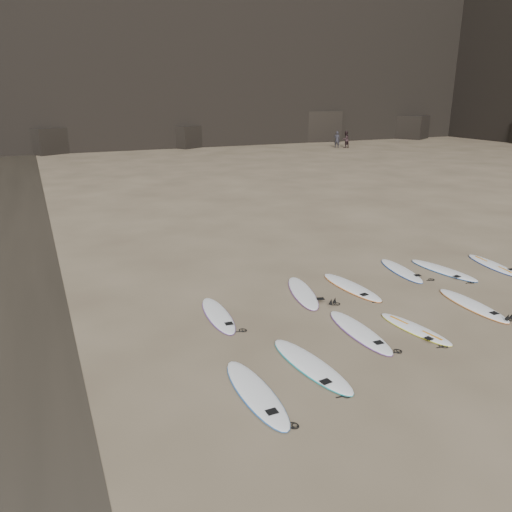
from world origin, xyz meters
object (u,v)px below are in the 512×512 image
Objects in this scene: surfboard_5 at (218,315)px; surfboard_9 at (443,270)px; surfboard_0 at (256,392)px; surfboard_7 at (351,287)px; surfboard_2 at (359,331)px; surfboard_3 at (415,328)px; surfboard_6 at (303,292)px; person_a at (337,140)px; surfboard_8 at (401,270)px; surfboard_4 at (472,305)px; surfboard_1 at (311,365)px; surfboard_10 at (493,265)px; person_b at (346,139)px.

surfboard_5 is 8.16m from surfboard_9.
surfboard_0 is 6.41m from surfboard_7.
surfboard_2 is 1.19× the size of surfboard_3.
surfboard_5 is at bearing -156.17° from surfboard_6.
surfboard_6 is 1.51× the size of person_a.
surfboard_0 is 4.95m from surfboard_3.
surfboard_6 reaches higher than surfboard_8.
surfboard_6 is at bearing 147.62° from surfboard_4.
surfboard_4 is 3.45m from surfboard_7.
surfboard_1 is 1.24× the size of surfboard_3.
surfboard_0 is 1.05× the size of surfboard_4.
surfboard_4 is 4.03m from surfboard_10.
surfboard_3 is at bearing 46.11° from person_b.
surfboard_6 is 7.28m from surfboard_10.
person_a is at bearing 49.73° from surfboard_1.
surfboard_6 is 1.07× the size of surfboard_8.
surfboard_5 is 6.89m from surfboard_8.
surfboard_10 is at bearing 51.33° from person_b.
surfboard_9 is 39.47m from person_a.
surfboard_2 is at bearing -125.42° from surfboard_7.
surfboard_2 reaches higher than surfboard_5.
surfboard_6 reaches higher than surfboard_3.
person_a reaches higher than surfboard_9.
surfboard_0 is 1.02× the size of surfboard_9.
surfboard_10 is (3.33, 2.27, -0.00)m from surfboard_4.
person_a is (18.27, 34.97, 0.83)m from surfboard_9.
surfboard_7 is 41.34m from person_a.
surfboard_6 reaches higher than surfboard_10.
surfboard_10 is at bearing 36.87° from surfboard_4.
surfboard_9 reaches higher than surfboard_10.
surfboard_9 is at bearing 102.91° from person_a.
surfboard_10 is (5.67, -0.26, -0.00)m from surfboard_7.
surfboard_0 reaches higher than surfboard_4.
surfboard_3 is at bearing 100.30° from person_a.
surfboard_5 is (-6.79, 2.30, -0.00)m from surfboard_4.
person_a is at bearing 53.08° from surfboard_7.
person_a is (19.59, 34.42, 0.83)m from surfboard_8.
surfboard_2 is 3.75m from surfboard_5.
surfboard_0 reaches higher than surfboard_3.
surfboard_7 is (4.45, 0.23, 0.00)m from surfboard_5.
surfboard_4 is at bearing -14.61° from surfboard_5.
person_b reaches higher than surfboard_9.
surfboard_5 is 0.94× the size of surfboard_9.
surfboard_1 is at bearing -152.57° from surfboard_2.
person_b reaches higher than surfboard_2.
surfboard_4 is (5.81, 0.99, -0.00)m from surfboard_1.
surfboard_2 is 1.48× the size of person_b.
surfboard_5 is at bearing -171.17° from surfboard_10.
person_a reaches higher than surfboard_6.
surfboard_9 is at bearing 28.90° from surfboard_3.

